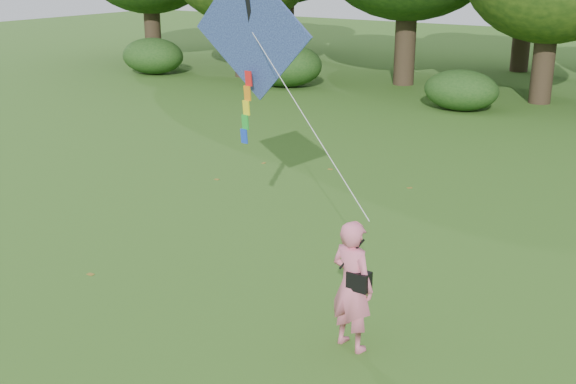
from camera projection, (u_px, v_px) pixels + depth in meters
The scene contains 6 objects.
ground at pixel (290, 348), 10.03m from camera, with size 100.00×100.00×0.00m, color #265114.
man_kite_flyer at pixel (352, 285), 9.79m from camera, with size 0.68×0.45×1.87m, color pink.
crossbody_bag at pixel (359, 280), 9.67m from camera, with size 0.43×0.20×0.72m.
flying_kite at pixel (252, 34), 12.14m from camera, with size 4.62×2.50×3.27m.
shrub_band at pixel (561, 93), 24.10m from camera, with size 39.15×3.22×1.88m.
fallen_leaves at pixel (289, 242), 13.74m from camera, with size 11.80×11.83×0.01m.
Camera 1 is at (4.87, -7.41, 5.17)m, focal length 45.00 mm.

